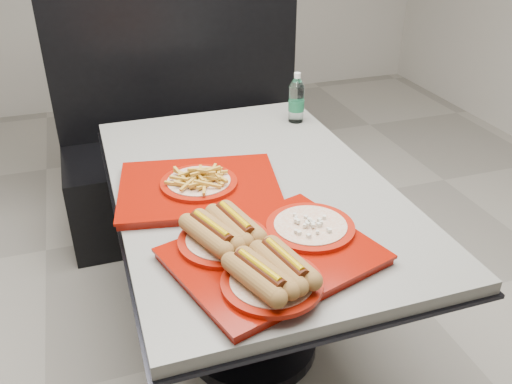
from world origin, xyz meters
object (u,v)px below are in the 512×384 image
object	(u,v)px
booth_bench	(188,148)
tray_far	(199,185)
diner_table	(251,225)
tray_near	(266,250)
water_bottle	(296,101)

from	to	relation	value
booth_bench	tray_far	bearing A→B (deg)	-99.31
tray_far	diner_table	bearing A→B (deg)	0.99
tray_near	tray_far	size ratio (longest dim) A/B	1.06
tray_far	booth_bench	bearing A→B (deg)	80.69
tray_far	water_bottle	distance (m)	0.72
tray_far	water_bottle	size ratio (longest dim) A/B	2.74
diner_table	booth_bench	bearing A→B (deg)	90.00
diner_table	water_bottle	distance (m)	0.65
booth_bench	water_bottle	xyz separation A→B (m)	(0.36, -0.62, 0.44)
diner_table	water_bottle	size ratio (longest dim) A/B	6.70
tray_near	tray_far	distance (m)	0.44
diner_table	booth_bench	xyz separation A→B (m)	(0.00, 1.09, -0.18)
diner_table	tray_far	distance (m)	0.27
diner_table	booth_bench	world-z (taller)	booth_bench
diner_table	tray_near	xyz separation A→B (m)	(-0.10, -0.43, 0.21)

